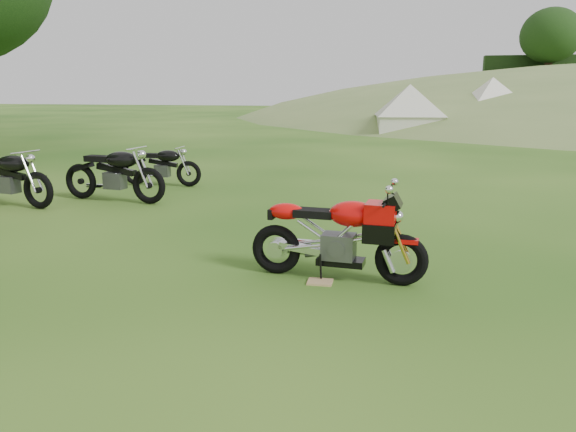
% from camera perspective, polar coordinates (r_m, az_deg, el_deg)
% --- Properties ---
extents(ground, '(120.00, 120.00, 0.00)m').
position_cam_1_polar(ground, '(5.21, -1.00, -9.44)').
color(ground, '#194B10').
rests_on(ground, ground).
extents(sport_motorcycle, '(1.82, 0.58, 1.07)m').
position_cam_1_polar(sport_motorcycle, '(5.87, 5.03, -1.40)').
color(sport_motorcycle, red).
rests_on(sport_motorcycle, ground).
extents(plywood_board, '(0.26, 0.21, 0.02)m').
position_cam_1_polar(plywood_board, '(5.88, 3.28, -6.70)').
color(plywood_board, tan).
rests_on(plywood_board, ground).
extents(vintage_moto_b, '(2.04, 0.69, 1.05)m').
position_cam_1_polar(vintage_moto_b, '(10.42, -17.32, 4.27)').
color(vintage_moto_b, black).
rests_on(vintage_moto_b, ground).
extents(vintage_moto_c, '(1.66, 0.42, 0.87)m').
position_cam_1_polar(vintage_moto_c, '(11.89, -12.74, 5.08)').
color(vintage_moto_c, black).
rests_on(vintage_moto_c, ground).
extents(vintage_moto_d, '(2.00, 0.81, 1.03)m').
position_cam_1_polar(vintage_moto_d, '(10.73, -26.68, 3.64)').
color(vintage_moto_d, black).
rests_on(vintage_moto_d, ground).
extents(tent_left, '(2.99, 2.99, 2.33)m').
position_cam_1_polar(tent_left, '(25.40, 12.22, 10.73)').
color(tent_left, silver).
rests_on(tent_left, ground).
extents(tent_mid, '(3.61, 3.61, 2.53)m').
position_cam_1_polar(tent_mid, '(27.77, 19.94, 10.63)').
color(tent_mid, white).
rests_on(tent_mid, ground).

